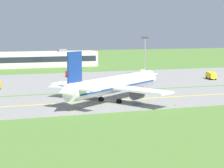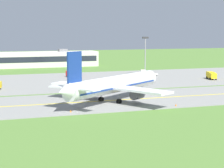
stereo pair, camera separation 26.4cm
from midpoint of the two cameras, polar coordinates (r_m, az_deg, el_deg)
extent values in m
plane|color=#517A33|center=(101.32, -0.28, -2.33)|extent=(500.00, 500.00, 0.00)
cube|color=gray|center=(101.32, -0.28, -2.30)|extent=(240.00, 28.00, 0.10)
cube|color=gray|center=(143.92, -1.93, 0.59)|extent=(140.00, 52.00, 0.10)
cube|color=yellow|center=(101.31, -0.28, -2.27)|extent=(220.00, 0.60, 0.01)
cylinder|color=white|center=(99.97, 0.30, -0.03)|extent=(29.77, 23.35, 4.00)
cone|color=white|center=(115.36, 5.39, 0.94)|extent=(4.34, 4.60, 3.80)
cone|color=white|center=(85.47, -6.66, -1.08)|extent=(4.59, 4.63, 3.40)
cube|color=navy|center=(100.03, 0.30, -0.31)|extent=(27.63, 21.80, 0.36)
cube|color=#1E232D|center=(113.38, 4.86, 1.19)|extent=(3.46, 3.81, 0.70)
cube|color=white|center=(103.30, -4.29, -0.09)|extent=(13.91, 14.09, 0.50)
cylinder|color=#47474C|center=(103.83, -2.73, -0.81)|extent=(4.10, 3.87, 2.30)
cylinder|color=black|center=(105.09, -2.20, -0.71)|extent=(1.44, 1.84, 2.10)
cube|color=white|center=(93.68, 3.84, -0.85)|extent=(11.34, 15.48, 0.50)
cylinder|color=#47474C|center=(96.60, 3.42, -1.44)|extent=(4.10, 3.87, 2.30)
cylinder|color=black|center=(97.95, 3.91, -1.32)|extent=(1.44, 1.84, 2.10)
cube|color=navy|center=(87.47, -5.24, 2.34)|extent=(3.78, 2.93, 6.50)
cube|color=white|center=(89.89, -6.85, -0.40)|extent=(5.81, 6.05, 0.30)
cube|color=white|center=(85.83, -3.64, -0.74)|extent=(5.10, 6.39, 0.30)
cylinder|color=slate|center=(111.24, 4.07, -0.75)|extent=(0.24, 0.24, 1.65)
cylinder|color=black|center=(111.36, 4.07, -1.17)|extent=(1.09, 0.93, 1.10)
cylinder|color=slate|center=(100.24, -1.57, -1.64)|extent=(0.24, 0.24, 1.65)
cylinder|color=black|center=(100.53, -1.70, -2.09)|extent=(1.09, 0.93, 1.10)
cylinder|color=black|center=(100.21, -1.44, -2.12)|extent=(1.09, 0.93, 1.10)
cylinder|color=slate|center=(97.30, 0.90, -1.91)|extent=(0.24, 0.24, 1.65)
cylinder|color=black|center=(97.59, 0.77, -2.38)|extent=(1.09, 0.93, 1.10)
cylinder|color=black|center=(97.29, 1.04, -2.41)|extent=(1.09, 0.93, 1.10)
cube|color=red|center=(152.56, -5.98, 1.49)|extent=(2.59, 2.65, 1.80)
cube|color=#1E232D|center=(151.99, -6.18, 1.58)|extent=(1.09, 1.62, 0.81)
cube|color=red|center=(154.70, -5.20, 1.62)|extent=(4.67, 4.02, 2.00)
cylinder|color=orange|center=(152.46, -5.98, 1.86)|extent=(0.20, 0.20, 0.18)
cylinder|color=black|center=(151.98, -5.70, 1.07)|extent=(0.92, 0.74, 0.90)
cylinder|color=black|center=(153.37, -6.24, 1.12)|extent=(0.92, 0.74, 0.90)
cylinder|color=black|center=(154.71, -4.70, 1.20)|extent=(0.92, 0.74, 0.90)
cylinder|color=black|center=(156.14, -5.26, 1.25)|extent=(0.92, 0.74, 0.90)
cube|color=yellow|center=(146.89, 13.65, 1.09)|extent=(2.39, 2.25, 1.80)
cube|color=#1E232D|center=(146.14, 13.74, 1.18)|extent=(1.81, 0.58, 0.81)
cube|color=yellow|center=(149.72, 13.29, 1.26)|extent=(3.09, 4.59, 2.00)
cylinder|color=orange|center=(146.79, 13.66, 1.48)|extent=(0.20, 0.20, 0.18)
cylinder|color=black|center=(147.32, 14.01, 0.69)|extent=(0.52, 0.95, 0.90)
cylinder|color=black|center=(146.70, 13.26, 0.68)|extent=(0.52, 0.95, 0.90)
cylinder|color=black|center=(150.96, 13.56, 0.86)|extent=(0.52, 0.95, 0.90)
cylinder|color=black|center=(150.32, 12.80, 0.85)|extent=(0.52, 0.95, 0.90)
cube|color=#1E232D|center=(123.77, -15.14, 0.04)|extent=(0.68, 1.79, 0.81)
cube|color=silver|center=(155.94, 4.19, 1.64)|extent=(2.25, 2.39, 1.80)
cube|color=#1E232D|center=(155.79, 3.91, 1.75)|extent=(0.58, 1.81, 0.81)
cube|color=silver|center=(156.52, 5.35, 1.39)|extent=(4.98, 3.20, 0.40)
cylinder|color=orange|center=(155.84, 4.19, 2.00)|extent=(0.20, 0.20, 0.18)
cylinder|color=black|center=(155.06, 4.24, 1.21)|extent=(0.95, 0.52, 0.90)
cylinder|color=black|center=(157.03, 4.13, 1.29)|extent=(0.95, 0.52, 0.90)
cylinder|color=black|center=(155.69, 5.74, 1.22)|extent=(0.95, 0.52, 0.90)
cylinder|color=black|center=(157.75, 5.61, 1.30)|extent=(0.95, 0.52, 0.90)
cube|color=beige|center=(197.39, -9.95, 3.34)|extent=(53.92, 10.89, 7.03)
cube|color=#1E232D|center=(191.95, -9.68, 3.34)|extent=(51.76, 0.10, 2.53)
cube|color=slate|center=(199.16, -6.90, 4.62)|extent=(4.00, 4.00, 1.20)
cylinder|color=gray|center=(156.08, 4.48, 3.67)|extent=(0.36, 0.36, 14.00)
cube|color=#333333|center=(155.78, 4.51, 6.36)|extent=(2.40, 0.50, 0.70)
cone|color=orange|center=(95.06, 8.70, -2.88)|extent=(0.44, 0.44, 0.60)
cone|color=orange|center=(87.35, -5.76, -3.74)|extent=(0.44, 0.44, 0.60)
camera|label=1|loc=(0.13, -90.07, -0.01)|focal=66.58mm
camera|label=2|loc=(0.13, 89.93, 0.01)|focal=66.58mm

